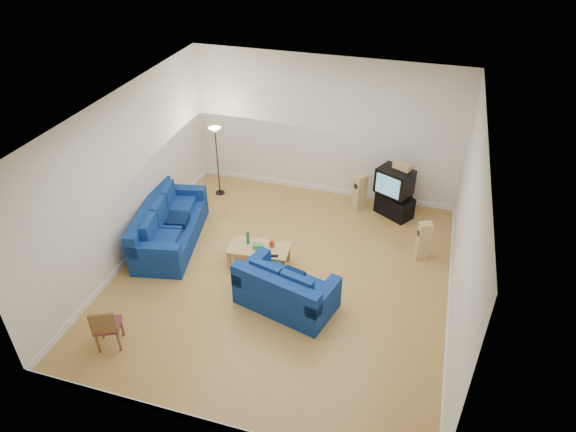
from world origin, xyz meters
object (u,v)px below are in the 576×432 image
(sofa_loveseat, at_px, (285,292))
(television, at_px, (395,181))
(tv_stand, at_px, (394,205))
(sofa_three_seat, at_px, (168,228))
(coffee_table, at_px, (259,250))

(sofa_loveseat, height_order, television, television)
(television, bearing_deg, tv_stand, 69.88)
(sofa_three_seat, distance_m, television, 4.78)
(sofa_loveseat, xyz_separation_m, television, (1.39, 3.37, 0.55))
(coffee_table, relative_size, television, 1.38)
(sofa_three_seat, height_order, tv_stand, sofa_three_seat)
(sofa_loveseat, xyz_separation_m, tv_stand, (1.45, 3.42, -0.07))
(television, bearing_deg, coffee_table, -106.21)
(sofa_loveseat, bearing_deg, television, 82.41)
(sofa_three_seat, height_order, sofa_loveseat, sofa_three_seat)
(sofa_three_seat, distance_m, sofa_loveseat, 3.00)
(coffee_table, bearing_deg, sofa_loveseat, -49.63)
(tv_stand, xyz_separation_m, television, (-0.06, -0.06, 0.62))
(sofa_loveseat, distance_m, tv_stand, 3.72)
(television, bearing_deg, sofa_loveseat, -86.69)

